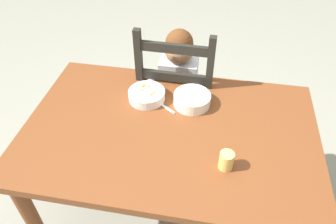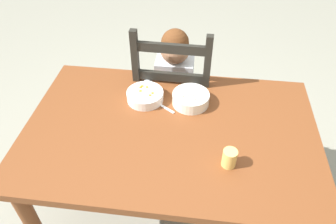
# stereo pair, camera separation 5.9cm
# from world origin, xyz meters

# --- Properties ---
(ground_plane) EXTENTS (8.00, 8.00, 0.00)m
(ground_plane) POSITION_xyz_m (0.00, 0.00, 0.00)
(ground_plane) COLOR gray
(dining_table) EXTENTS (1.37, 0.89, 0.74)m
(dining_table) POSITION_xyz_m (0.00, 0.00, 0.63)
(dining_table) COLOR brown
(dining_table) RESTS_ON ground
(dining_chair) EXTENTS (0.43, 0.43, 1.04)m
(dining_chair) POSITION_xyz_m (-0.04, 0.49, 0.48)
(dining_chair) COLOR black
(dining_chair) RESTS_ON ground
(child_figure) EXTENTS (0.32, 0.31, 0.97)m
(child_figure) POSITION_xyz_m (-0.04, 0.49, 0.64)
(child_figure) COLOR silver
(child_figure) RESTS_ON ground
(bowl_of_peas) EXTENTS (0.19, 0.19, 0.06)m
(bowl_of_peas) POSITION_xyz_m (0.08, 0.19, 0.77)
(bowl_of_peas) COLOR white
(bowl_of_peas) RESTS_ON dining_table
(bowl_of_carrots) EXTENTS (0.19, 0.19, 0.05)m
(bowl_of_carrots) POSITION_xyz_m (-0.15, 0.19, 0.76)
(bowl_of_carrots) COLOR white
(bowl_of_carrots) RESTS_ON dining_table
(spoon) EXTENTS (0.12, 0.09, 0.01)m
(spoon) POSITION_xyz_m (-0.07, 0.16, 0.74)
(spoon) COLOR silver
(spoon) RESTS_ON dining_table
(drinking_cup) EXTENTS (0.06, 0.06, 0.08)m
(drinking_cup) POSITION_xyz_m (0.27, -0.18, 0.78)
(drinking_cup) COLOR #EEC563
(drinking_cup) RESTS_ON dining_table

